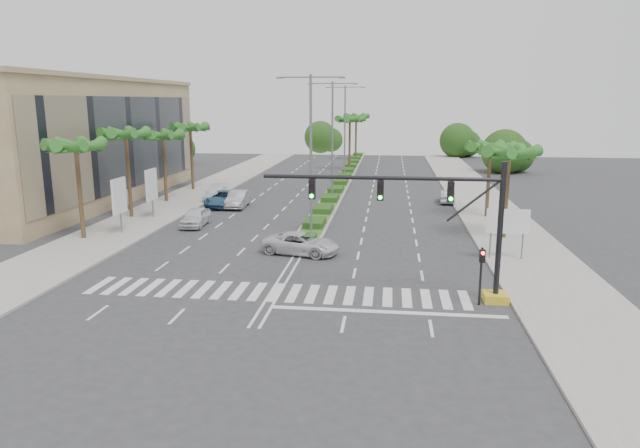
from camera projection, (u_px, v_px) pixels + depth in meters
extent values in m
plane|color=#333335|center=(275.00, 292.00, 30.67)|extent=(160.00, 160.00, 0.00)
cube|color=gray|center=(498.00, 222.00, 48.23)|extent=(6.00, 120.00, 0.15)
cube|color=gray|center=(155.00, 213.00, 51.87)|extent=(6.00, 120.00, 0.15)
cube|color=gray|center=(344.00, 179.00, 74.29)|extent=(2.20, 75.00, 0.20)
cube|color=#316021|center=(344.00, 178.00, 74.27)|extent=(1.80, 75.00, 0.04)
cube|color=tan|center=(73.00, 142.00, 57.72)|extent=(12.00, 36.00, 12.00)
cube|color=gold|center=(495.00, 297.00, 29.25)|extent=(1.20, 1.20, 0.45)
cylinder|color=black|center=(500.00, 231.00, 28.51)|extent=(0.28, 0.28, 7.00)
cylinder|color=black|center=(381.00, 178.00, 28.68)|extent=(12.00, 0.20, 0.20)
cylinder|color=black|center=(473.00, 201.00, 28.36)|extent=(2.53, 0.12, 2.15)
cube|color=black|center=(451.00, 192.00, 28.39)|extent=(0.32, 0.24, 1.00)
cylinder|color=#19E533|center=(451.00, 199.00, 28.33)|extent=(0.20, 0.06, 0.20)
cube|color=black|center=(380.00, 191.00, 28.81)|extent=(0.32, 0.24, 1.00)
cylinder|color=#19E533|center=(380.00, 197.00, 28.75)|extent=(0.20, 0.06, 0.20)
cube|color=black|center=(312.00, 189.00, 29.23)|extent=(0.32, 0.24, 1.00)
cylinder|color=#19E533|center=(312.00, 196.00, 29.16)|extent=(0.20, 0.06, 0.20)
cylinder|color=black|center=(481.00, 276.00, 28.50)|extent=(0.12, 0.12, 3.00)
cube|color=black|center=(482.00, 256.00, 28.12)|extent=(0.28, 0.22, 0.65)
cylinder|color=red|center=(483.00, 253.00, 27.96)|extent=(0.18, 0.05, 0.18)
cylinder|color=slate|center=(491.00, 239.00, 36.64)|extent=(0.10, 0.10, 2.80)
cylinder|color=slate|center=(523.00, 240.00, 36.40)|extent=(0.10, 0.10, 2.80)
cube|color=#0C6638|center=(508.00, 221.00, 36.26)|extent=(2.60, 0.08, 1.50)
cube|color=white|center=(508.00, 221.00, 36.21)|extent=(2.70, 0.02, 1.60)
cylinder|color=slate|center=(121.00, 217.00, 43.74)|extent=(0.12, 0.12, 2.80)
cube|color=white|center=(119.00, 196.00, 43.41)|extent=(0.18, 2.10, 2.70)
cube|color=#D8594C|center=(119.00, 196.00, 43.41)|extent=(0.12, 2.00, 2.60)
cylinder|color=slate|center=(153.00, 203.00, 49.56)|extent=(0.12, 0.12, 2.80)
cube|color=white|center=(151.00, 185.00, 49.23)|extent=(0.18, 2.10, 2.70)
cube|color=#D8594C|center=(151.00, 185.00, 49.23)|extent=(0.12, 2.00, 2.60)
cylinder|color=brown|center=(80.00, 193.00, 41.60)|extent=(0.32, 0.32, 7.00)
sphere|color=brown|center=(76.00, 146.00, 40.88)|extent=(0.70, 0.70, 0.70)
cone|color=#28611E|center=(90.00, 148.00, 40.77)|extent=(0.90, 3.62, 1.50)
cone|color=#28611E|center=(91.00, 147.00, 41.65)|extent=(3.39, 2.96, 1.50)
cone|color=#28611E|center=(81.00, 147.00, 41.97)|extent=(3.73, 1.68, 1.50)
cone|color=#28611E|center=(67.00, 147.00, 41.48)|extent=(2.38, 3.65, 1.50)
cone|color=#28611E|center=(59.00, 148.00, 40.56)|extent=(2.38, 3.65, 1.50)
cone|color=#28611E|center=(64.00, 149.00, 39.89)|extent=(3.73, 1.68, 1.50)
cone|color=#28611E|center=(78.00, 149.00, 39.98)|extent=(3.39, 2.96, 1.50)
cylinder|color=brown|center=(129.00, 176.00, 49.32)|extent=(0.32, 0.32, 7.40)
sphere|color=brown|center=(126.00, 134.00, 48.55)|extent=(0.70, 0.70, 0.70)
cone|color=#28611E|center=(138.00, 136.00, 48.44)|extent=(0.90, 3.62, 1.50)
cone|color=#28611E|center=(138.00, 135.00, 49.33)|extent=(3.39, 2.96, 1.50)
cone|color=#28611E|center=(129.00, 135.00, 49.64)|extent=(3.73, 1.68, 1.50)
cone|color=#28611E|center=(117.00, 135.00, 49.16)|extent=(2.38, 3.65, 1.50)
cone|color=#28611E|center=(112.00, 136.00, 48.23)|extent=(2.38, 3.65, 1.50)
cone|color=#28611E|center=(117.00, 136.00, 47.56)|extent=(3.73, 1.68, 1.50)
cone|color=#28611E|center=(129.00, 136.00, 47.66)|extent=(3.39, 2.96, 1.50)
cylinder|color=brown|center=(165.00, 169.00, 57.14)|extent=(0.32, 0.32, 6.80)
sphere|color=brown|center=(163.00, 136.00, 56.44)|extent=(0.70, 0.70, 0.70)
cone|color=#28611E|center=(174.00, 137.00, 56.33)|extent=(0.90, 3.62, 1.50)
cone|color=#28611E|center=(173.00, 136.00, 57.21)|extent=(3.39, 2.96, 1.50)
cone|color=#28611E|center=(165.00, 136.00, 57.53)|extent=(3.73, 1.68, 1.50)
cone|color=#28611E|center=(155.00, 136.00, 57.04)|extent=(2.38, 3.65, 1.50)
cone|color=#28611E|center=(151.00, 137.00, 56.12)|extent=(2.38, 3.65, 1.50)
cone|color=#28611E|center=(156.00, 137.00, 55.45)|extent=(3.73, 1.68, 1.50)
cone|color=#28611E|center=(166.00, 137.00, 55.55)|extent=(3.39, 2.96, 1.50)
cylinder|color=brown|center=(192.00, 159.00, 64.86)|extent=(0.32, 0.32, 7.20)
sphere|color=brown|center=(190.00, 128.00, 64.11)|extent=(0.70, 0.70, 0.70)
cone|color=#28611E|center=(200.00, 129.00, 64.00)|extent=(0.90, 3.62, 1.50)
cone|color=#28611E|center=(199.00, 129.00, 64.89)|extent=(3.39, 2.96, 1.50)
cone|color=#28611E|center=(191.00, 128.00, 65.21)|extent=(3.73, 1.68, 1.50)
cone|color=#28611E|center=(183.00, 129.00, 64.72)|extent=(2.38, 3.65, 1.50)
cone|color=#28611E|center=(180.00, 129.00, 63.79)|extent=(2.38, 3.65, 1.50)
cone|color=#28611E|center=(185.00, 129.00, 63.13)|extent=(3.73, 1.68, 1.50)
cone|color=#28611E|center=(194.00, 129.00, 63.22)|extent=(3.39, 2.96, 1.50)
cylinder|color=brown|center=(506.00, 196.00, 41.82)|extent=(0.32, 0.32, 6.50)
sphere|color=brown|center=(509.00, 153.00, 41.16)|extent=(0.70, 0.70, 0.70)
cone|color=#28611E|center=(525.00, 155.00, 41.05)|extent=(0.90, 3.62, 1.50)
cone|color=#28611E|center=(517.00, 153.00, 41.93)|extent=(3.39, 2.96, 1.50)
cone|color=#28611E|center=(503.00, 153.00, 42.25)|extent=(3.73, 1.68, 1.50)
cone|color=#28611E|center=(494.00, 154.00, 41.76)|extent=(2.38, 3.65, 1.50)
cone|color=#28611E|center=(496.00, 155.00, 40.83)|extent=(2.38, 3.65, 1.50)
cone|color=#28611E|center=(509.00, 156.00, 40.17)|extent=(3.73, 1.68, 1.50)
cone|color=#28611E|center=(522.00, 156.00, 40.26)|extent=(3.39, 2.96, 1.50)
cylinder|color=brown|center=(488.00, 183.00, 49.62)|extent=(0.32, 0.32, 6.20)
sphere|color=brown|center=(491.00, 148.00, 48.98)|extent=(0.70, 0.70, 0.70)
cone|color=#28611E|center=(504.00, 150.00, 48.87)|extent=(0.90, 3.62, 1.50)
cone|color=#28611E|center=(497.00, 149.00, 49.75)|extent=(3.39, 2.96, 1.50)
cone|color=#28611E|center=(486.00, 148.00, 50.07)|extent=(3.73, 1.68, 1.50)
cone|color=#28611E|center=(478.00, 149.00, 49.58)|extent=(2.38, 3.65, 1.50)
cone|color=#28611E|center=(479.00, 150.00, 48.66)|extent=(2.38, 3.65, 1.50)
cone|color=#28611E|center=(490.00, 150.00, 47.99)|extent=(3.73, 1.68, 1.50)
cone|color=#28611E|center=(500.00, 150.00, 48.09)|extent=(3.39, 2.96, 1.50)
cylinder|color=brown|center=(350.00, 145.00, 83.22)|extent=(0.32, 0.32, 7.50)
sphere|color=brown|center=(350.00, 120.00, 82.45)|extent=(0.70, 0.70, 0.70)
cone|color=#28611E|center=(357.00, 120.00, 82.34)|extent=(0.90, 3.62, 1.50)
cone|color=#28611E|center=(355.00, 120.00, 83.22)|extent=(3.39, 2.96, 1.50)
cone|color=#28611E|center=(349.00, 120.00, 83.54)|extent=(3.73, 1.68, 1.50)
cone|color=#28611E|center=(343.00, 120.00, 83.05)|extent=(2.38, 3.65, 1.50)
cone|color=#28611E|center=(343.00, 121.00, 82.12)|extent=(2.38, 3.65, 1.50)
cone|color=#28611E|center=(348.00, 121.00, 81.46)|extent=(3.73, 1.68, 1.50)
cone|color=#28611E|center=(354.00, 121.00, 81.55)|extent=(3.39, 2.96, 1.50)
cylinder|color=brown|center=(356.00, 138.00, 97.77)|extent=(0.32, 0.32, 7.50)
sphere|color=brown|center=(356.00, 117.00, 97.00)|extent=(0.70, 0.70, 0.70)
cone|color=#28611E|center=(363.00, 118.00, 96.89)|extent=(0.90, 3.62, 1.50)
cone|color=#28611E|center=(360.00, 117.00, 97.77)|extent=(3.39, 2.96, 1.50)
cone|color=#28611E|center=(355.00, 117.00, 98.09)|extent=(3.73, 1.68, 1.50)
cone|color=#28611E|center=(351.00, 117.00, 97.60)|extent=(2.38, 3.65, 1.50)
cone|color=#28611E|center=(350.00, 118.00, 96.67)|extent=(2.38, 3.65, 1.50)
cone|color=#28611E|center=(354.00, 118.00, 96.01)|extent=(3.73, 1.68, 1.50)
cone|color=#28611E|center=(360.00, 118.00, 96.10)|extent=(3.39, 2.96, 1.50)
cylinder|color=slate|center=(311.00, 156.00, 42.98)|extent=(0.20, 0.20, 12.00)
cylinder|color=slate|center=(294.00, 77.00, 41.89)|extent=(2.40, 0.10, 0.10)
cylinder|color=slate|center=(327.00, 77.00, 41.60)|extent=(2.40, 0.10, 0.10)
cube|color=slate|center=(280.00, 78.00, 42.03)|extent=(0.50, 0.25, 0.12)
cube|color=slate|center=(342.00, 78.00, 41.48)|extent=(0.50, 0.25, 0.12)
cylinder|color=slate|center=(332.00, 142.00, 58.50)|extent=(0.20, 0.20, 12.00)
cylinder|color=slate|center=(321.00, 83.00, 57.41)|extent=(2.40, 0.10, 0.10)
cylinder|color=slate|center=(344.00, 83.00, 57.12)|extent=(2.40, 0.10, 0.10)
cube|color=slate|center=(310.00, 84.00, 57.55)|extent=(0.50, 0.25, 0.12)
cube|color=slate|center=(355.00, 84.00, 57.00)|extent=(0.50, 0.25, 0.12)
cylinder|color=slate|center=(345.00, 133.00, 74.01)|extent=(0.20, 0.20, 12.00)
cylinder|color=slate|center=(336.00, 87.00, 72.93)|extent=(2.40, 0.10, 0.10)
cylinder|color=slate|center=(355.00, 87.00, 72.64)|extent=(2.40, 0.10, 0.10)
cube|color=slate|center=(327.00, 88.00, 73.07)|extent=(0.50, 0.25, 0.12)
cube|color=slate|center=(363.00, 87.00, 72.52)|extent=(0.50, 0.25, 0.12)
imported|color=silver|center=(196.00, 217.00, 46.81)|extent=(1.99, 4.49, 1.50)
imported|color=#AAAAAF|center=(238.00, 199.00, 55.08)|extent=(1.89, 4.91, 1.60)
imported|color=#2A5480|center=(224.00, 199.00, 55.52)|extent=(2.84, 5.60, 1.52)
imported|color=white|center=(216.00, 193.00, 58.74)|extent=(2.60, 5.28, 1.48)
imported|color=silver|center=(301.00, 244.00, 38.24)|extent=(5.59, 3.53, 1.44)
imported|color=#A9A9AE|center=(447.00, 196.00, 57.47)|extent=(1.63, 4.06, 1.31)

